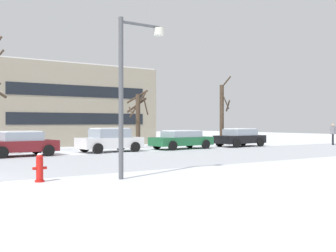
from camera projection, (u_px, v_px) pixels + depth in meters
fire_hydrant at (40, 167)px, 13.07m from camera, size 0.44×0.30×0.91m
street_lamp at (130, 80)px, 13.88m from camera, size 1.75×0.36×5.33m
parked_car_maroon at (21, 143)px, 23.06m from camera, size 3.91×2.21×1.40m
parked_car_white at (110, 140)px, 26.35m from camera, size 4.14×2.16×1.53m
parked_car_green at (182, 139)px, 29.44m from camera, size 4.65×2.18×1.32m
parked_car_black at (240, 137)px, 32.48m from camera, size 4.17×2.20×1.42m
pedestrian_crossing at (333, 133)px, 34.88m from camera, size 0.41×0.41×1.77m
tree_far_left at (138, 117)px, 30.93m from camera, size 1.82×2.00×4.37m
tree_far_mid at (222, 113)px, 34.14m from camera, size 1.19×1.44×5.69m
building_far_right at (59, 106)px, 36.80m from camera, size 14.14×9.81×6.60m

